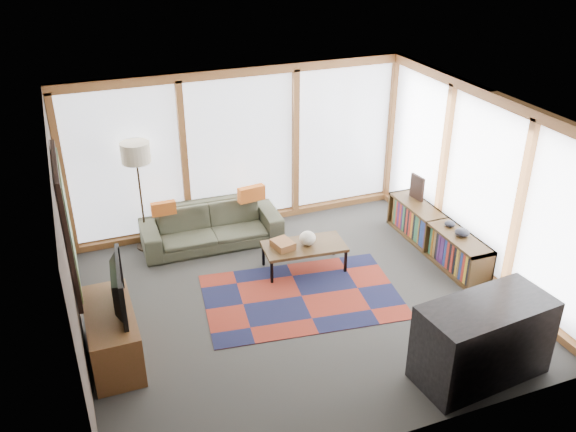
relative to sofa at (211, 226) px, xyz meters
name	(u,v)px	position (x,y,z in m)	size (l,w,h in m)	color
ground	(299,301)	(0.68, -1.95, -0.31)	(5.50, 5.50, 0.00)	#2F2E2C
room_envelope	(318,175)	(1.17, -1.39, 1.23)	(5.52, 5.02, 2.62)	#41372E
rug	(302,296)	(0.76, -1.86, -0.31)	(2.61, 1.68, 0.01)	maroon
sofa	(211,226)	(0.00, 0.00, 0.00)	(2.13, 0.83, 0.62)	#353929
pillow_left	(164,208)	(-0.70, 0.04, 0.41)	(0.37, 0.11, 0.20)	#C25C1F
pillow_right	(251,194)	(0.67, 0.02, 0.43)	(0.43, 0.13, 0.24)	#C25C1F
floor_lamp	(141,197)	(-0.98, 0.26, 0.55)	(0.43, 0.43, 1.72)	black
coffee_table	(304,257)	(1.06, -1.20, -0.12)	(1.17, 0.59, 0.39)	#342410
book_stack	(283,244)	(0.75, -1.16, 0.13)	(0.25, 0.32, 0.11)	brown
vase	(308,238)	(1.11, -1.20, 0.18)	(0.24, 0.24, 0.20)	beige
bookshelf	(436,236)	(3.11, -1.49, -0.03)	(0.41, 2.23, 0.56)	#342410
bowl_a	(462,232)	(3.14, -2.03, 0.30)	(0.21, 0.21, 0.11)	black
bowl_b	(450,224)	(3.14, -1.73, 0.29)	(0.16, 0.16, 0.08)	black
shelf_picture	(417,187)	(3.18, -0.74, 0.45)	(0.04, 0.30, 0.40)	black
tv_console	(112,335)	(-1.75, -2.21, 0.01)	(0.54, 1.29, 0.64)	brown
television	(112,287)	(-1.67, -2.16, 0.62)	(0.98, 0.13, 0.57)	black
bar_counter	(483,340)	(2.04, -3.98, 0.16)	(1.49, 0.70, 0.95)	black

